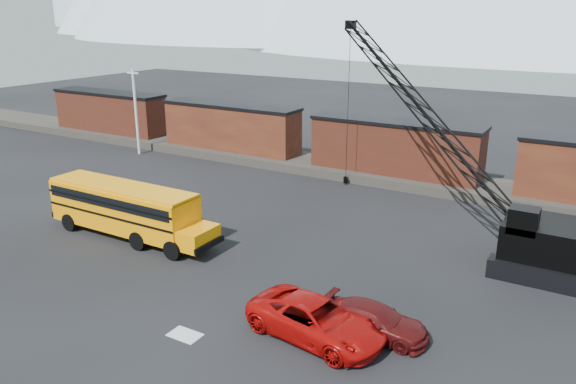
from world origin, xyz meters
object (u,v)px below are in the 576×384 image
object	(u,v)px
red_pickup	(316,320)
school_bus	(128,209)
crawler_crane	(422,110)
maroon_suv	(375,320)

from	to	relation	value
red_pickup	school_bus	bearing A→B (deg)	82.90
red_pickup	crawler_crane	bearing A→B (deg)	11.80
red_pickup	maroon_suv	xyz separation A→B (m)	(2.01, 1.45, -0.17)
red_pickup	maroon_suv	distance (m)	2.48
school_bus	crawler_crane	world-z (taller)	crawler_crane
crawler_crane	maroon_suv	bearing A→B (deg)	-77.89
maroon_suv	crawler_crane	bearing A→B (deg)	12.04
red_pickup	maroon_suv	bearing A→B (deg)	-46.31
red_pickup	crawler_crane	world-z (taller)	crawler_crane
maroon_suv	red_pickup	bearing A→B (deg)	125.75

